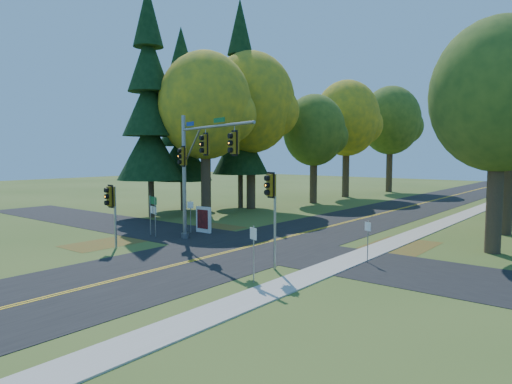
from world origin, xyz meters
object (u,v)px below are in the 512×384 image
Objects in this scene: info_kiosk at (204,220)px; route_sign_cluster at (153,208)px; traffic_mast at (198,160)px; east_signal_pole at (272,196)px.

route_sign_cluster is at bearing -118.03° from info_kiosk.
info_kiosk is at bearing 149.49° from traffic_mast.
info_kiosk is at bearing 79.85° from route_sign_cluster.
traffic_mast is at bearing 179.79° from east_signal_pole.
east_signal_pole is 11.63m from route_sign_cluster.
info_kiosk is (-9.71, 5.20, -2.59)m from east_signal_pole.
east_signal_pole is 2.56× the size of info_kiosk.
traffic_mast reaches higher than route_sign_cluster.
info_kiosk is (1.61, 3.05, -1.00)m from route_sign_cluster.
traffic_mast is 5.19m from route_sign_cluster.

